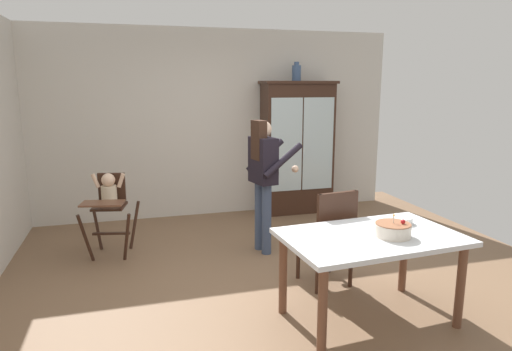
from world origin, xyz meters
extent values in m
plane|color=brown|center=(0.00, 0.00, 0.00)|extent=(6.24, 6.24, 0.00)
cube|color=beige|center=(0.00, 2.63, 1.35)|extent=(5.32, 0.06, 2.70)
cube|color=#382116|center=(1.16, 2.37, 0.96)|extent=(1.04, 0.42, 1.93)
cube|color=#382116|center=(1.16, 2.37, 1.95)|extent=(1.10, 0.48, 0.04)
cube|color=silver|center=(0.91, 2.15, 1.06)|extent=(0.47, 0.01, 1.35)
cube|color=silver|center=(1.40, 2.15, 1.06)|extent=(0.47, 0.01, 1.35)
cube|color=#382116|center=(1.16, 2.37, 1.06)|extent=(0.96, 0.36, 0.02)
cylinder|color=#3D567F|center=(1.13, 2.37, 2.08)|extent=(0.13, 0.13, 0.22)
cylinder|color=#3D567F|center=(1.13, 2.37, 2.21)|extent=(0.07, 0.07, 0.05)
cylinder|color=#382116|center=(-1.77, 1.09, 0.28)|extent=(0.16, 0.12, 0.56)
cylinder|color=#382116|center=(-1.34, 1.00, 0.28)|extent=(0.12, 0.16, 0.56)
cylinder|color=#382116|center=(-1.68, 1.52, 0.28)|extent=(0.12, 0.16, 0.56)
cylinder|color=#382116|center=(-1.25, 1.43, 0.28)|extent=(0.16, 0.12, 0.56)
cube|color=#382116|center=(-1.51, 1.26, 0.25)|extent=(0.42, 0.13, 0.02)
cube|color=#382116|center=(-1.51, 1.26, 0.57)|extent=(0.40, 0.40, 0.02)
cube|color=#382116|center=(-1.48, 1.41, 0.76)|extent=(0.31, 0.09, 0.34)
cube|color=brown|center=(-1.57, 0.99, 0.68)|extent=(0.48, 0.33, 0.02)
cylinder|color=beige|center=(-1.51, 1.28, 0.70)|extent=(0.17, 0.17, 0.22)
sphere|color=beige|center=(-1.51, 1.28, 0.87)|extent=(0.15, 0.15, 0.15)
cylinder|color=beige|center=(-1.65, 1.31, 0.86)|extent=(0.10, 0.06, 0.17)
cylinder|color=beige|center=(-1.37, 1.25, 0.86)|extent=(0.10, 0.06, 0.17)
cylinder|color=#3D4C6B|center=(0.20, 0.81, 0.41)|extent=(0.11, 0.11, 0.82)
cylinder|color=#3D4C6B|center=(0.16, 0.97, 0.41)|extent=(0.11, 0.11, 0.82)
cube|color=black|center=(0.18, 0.89, 1.08)|extent=(0.27, 0.39, 0.52)
cube|color=white|center=(0.28, 0.91, 1.08)|extent=(0.02, 0.06, 0.49)
sphere|color=beige|center=(0.18, 0.89, 1.43)|extent=(0.19, 0.19, 0.19)
cube|color=#382319|center=(0.13, 0.88, 1.31)|extent=(0.14, 0.22, 0.44)
cylinder|color=black|center=(0.36, 0.72, 1.10)|extent=(0.49, 0.17, 0.37)
sphere|color=beige|center=(0.51, 0.76, 0.99)|extent=(0.08, 0.08, 0.08)
cylinder|color=black|center=(0.27, 1.11, 1.10)|extent=(0.49, 0.17, 0.37)
sphere|color=beige|center=(0.43, 1.15, 0.99)|extent=(0.08, 0.08, 0.08)
cube|color=silver|center=(0.57, -0.84, 0.72)|extent=(1.47, 0.97, 0.04)
cylinder|color=brown|center=(-0.02, -1.23, 0.35)|extent=(0.07, 0.07, 0.70)
cylinder|color=brown|center=(1.20, -1.14, 0.35)|extent=(0.07, 0.07, 0.70)
cylinder|color=brown|center=(-0.07, -0.53, 0.35)|extent=(0.07, 0.07, 0.70)
cylinder|color=brown|center=(1.16, -0.45, 0.35)|extent=(0.07, 0.07, 0.70)
cylinder|color=beige|center=(0.71, -0.92, 0.79)|extent=(0.28, 0.28, 0.10)
cylinder|color=#935B3D|center=(0.71, -0.92, 0.84)|extent=(0.27, 0.27, 0.01)
cylinder|color=#F2E5CC|center=(0.71, -0.92, 0.88)|extent=(0.01, 0.01, 0.06)
cone|color=yellow|center=(0.71, -0.92, 0.92)|extent=(0.02, 0.02, 0.02)
sphere|color=red|center=(0.77, -0.95, 0.87)|extent=(0.04, 0.04, 0.04)
cylinder|color=silver|center=(0.98, -0.64, 0.77)|extent=(0.18, 0.18, 0.05)
cylinder|color=#382116|center=(0.67, 0.13, 0.23)|extent=(0.04, 0.04, 0.45)
cylinder|color=#382116|center=(0.30, 0.08, 0.23)|extent=(0.04, 0.04, 0.45)
cylinder|color=#382116|center=(0.72, -0.24, 0.23)|extent=(0.04, 0.04, 0.45)
cylinder|color=#382116|center=(0.35, -0.29, 0.23)|extent=(0.04, 0.04, 0.45)
cube|color=brown|center=(0.51, -0.08, 0.47)|extent=(0.49, 0.49, 0.03)
cube|color=#382116|center=(0.54, -0.28, 0.72)|extent=(0.42, 0.10, 0.48)
cylinder|color=#382116|center=(0.73, -0.25, 0.72)|extent=(0.03, 0.03, 0.48)
cylinder|color=#382116|center=(0.35, -0.30, 0.72)|extent=(0.03, 0.03, 0.48)
camera|label=1|loc=(-1.26, -3.87, 1.93)|focal=31.45mm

